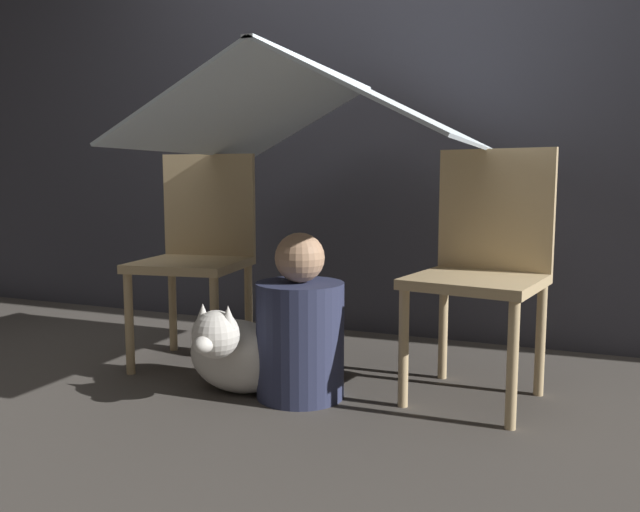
{
  "coord_description": "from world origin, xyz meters",
  "views": [
    {
      "loc": [
        0.91,
        -2.11,
        0.79
      ],
      "look_at": [
        0.0,
        0.12,
        0.5
      ],
      "focal_mm": 35.0,
      "sensor_mm": 36.0,
      "label": 1
    }
  ],
  "objects_px": {
    "chair_right": "(483,261)",
    "person_front": "(300,330)",
    "dog": "(233,351)",
    "chair_left": "(198,247)"
  },
  "relations": [
    {
      "from": "person_front",
      "to": "dog",
      "type": "relative_size",
      "value": 1.53
    },
    {
      "from": "chair_right",
      "to": "chair_left",
      "type": "bearing_deg",
      "value": -170.01
    },
    {
      "from": "chair_left",
      "to": "dog",
      "type": "xyz_separation_m",
      "value": [
        0.37,
        -0.36,
        -0.34
      ]
    },
    {
      "from": "chair_right",
      "to": "person_front",
      "type": "height_order",
      "value": "chair_right"
    },
    {
      "from": "chair_left",
      "to": "dog",
      "type": "bearing_deg",
      "value": -51.79
    },
    {
      "from": "chair_right",
      "to": "dog",
      "type": "bearing_deg",
      "value": -147.15
    },
    {
      "from": "chair_right",
      "to": "person_front",
      "type": "distance_m",
      "value": 0.72
    },
    {
      "from": "chair_left",
      "to": "dog",
      "type": "height_order",
      "value": "chair_left"
    },
    {
      "from": "chair_right",
      "to": "dog",
      "type": "distance_m",
      "value": 0.98
    },
    {
      "from": "chair_left",
      "to": "person_front",
      "type": "bearing_deg",
      "value": -32.3
    }
  ]
}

